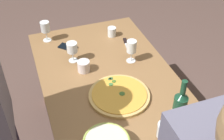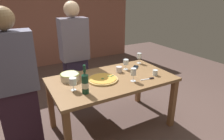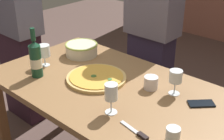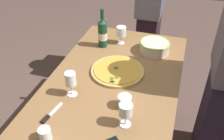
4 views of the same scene
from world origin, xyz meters
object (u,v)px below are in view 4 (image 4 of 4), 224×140
at_px(serving_bowl, 155,46).
at_px(wine_glass_by_bottle, 121,32).
at_px(wine_bottle, 103,33).
at_px(cup_ceramic, 125,102).
at_px(wine_glass_near_pizza, 71,80).
at_px(wine_glass_far_right, 126,111).
at_px(dining_table, 112,93).
at_px(pizza, 118,71).
at_px(pizza_knife, 49,115).
at_px(person_host, 151,9).
at_px(cup_amber, 45,134).

relative_size(serving_bowl, wine_glass_by_bottle, 1.60).
bearing_deg(wine_glass_by_bottle, wine_bottle, -54.96).
xyz_separation_m(serving_bowl, wine_glass_by_bottle, (-0.06, -0.30, 0.06)).
height_order(wine_bottle, wine_glass_by_bottle, wine_bottle).
height_order(serving_bowl, cup_ceramic, serving_bowl).
xyz_separation_m(wine_glass_near_pizza, wine_glass_far_right, (0.15, 0.40, -0.01)).
bearing_deg(wine_glass_near_pizza, wine_glass_far_right, 69.73).
distance_m(wine_glass_near_pizza, cup_ceramic, 0.36).
height_order(dining_table, wine_glass_by_bottle, wine_glass_by_bottle).
relative_size(pizza, wine_glass_by_bottle, 2.53).
distance_m(dining_table, wine_glass_near_pizza, 0.35).
bearing_deg(pizza, pizza_knife, -26.44).
bearing_deg(wine_bottle, person_host, 157.21).
distance_m(pizza, serving_bowl, 0.42).
distance_m(wine_glass_far_right, cup_amber, 0.45).
distance_m(dining_table, person_host, 1.15).
bearing_deg(pizza_knife, dining_table, 146.82).
relative_size(pizza, wine_glass_far_right, 2.53).
xyz_separation_m(wine_glass_by_bottle, wine_glass_far_right, (0.88, 0.27, -0.00)).
distance_m(wine_bottle, pizza_knife, 0.87).
height_order(wine_bottle, cup_ceramic, wine_bottle).
relative_size(pizza, cup_amber, 5.13).
height_order(wine_glass_by_bottle, wine_glass_far_right, same).
bearing_deg(pizza_knife, wine_bottle, 177.37).
height_order(pizza, wine_bottle, wine_bottle).
bearing_deg(cup_amber, wine_glass_by_bottle, 174.42).
height_order(pizza, wine_glass_far_right, wine_glass_far_right).
distance_m(dining_table, serving_bowl, 0.56).
bearing_deg(dining_table, pizza_knife, -33.18).
xyz_separation_m(dining_table, cup_ceramic, (0.19, 0.14, 0.13)).
height_order(wine_glass_far_right, person_host, person_host).
xyz_separation_m(serving_bowl, wine_glass_far_right, (0.83, -0.03, 0.06)).
distance_m(cup_amber, cup_ceramic, 0.50).
distance_m(serving_bowl, wine_glass_near_pizza, 0.80).
distance_m(wine_glass_by_bottle, cup_ceramic, 0.78).
bearing_deg(wine_bottle, dining_table, 25.89).
bearing_deg(person_host, pizza_knife, -8.89).
height_order(wine_bottle, wine_glass_near_pizza, wine_bottle).
distance_m(wine_glass_near_pizza, wine_glass_by_bottle, 0.75).
xyz_separation_m(wine_bottle, wine_glass_near_pizza, (0.65, 0.01, -0.01)).
xyz_separation_m(serving_bowl, pizza_knife, (0.90, -0.47, -0.04)).
bearing_deg(serving_bowl, wine_glass_far_right, -1.75).
xyz_separation_m(cup_amber, cup_ceramic, (-0.37, 0.34, 0.00)).
relative_size(wine_bottle, wine_glass_far_right, 2.16).
height_order(dining_table, person_host, person_host).
height_order(dining_table, wine_glass_far_right, wine_glass_far_right).
relative_size(wine_glass_near_pizza, cup_ceramic, 2.01).
relative_size(cup_ceramic, pizza_knife, 0.45).
distance_m(dining_table, cup_amber, 0.61).
bearing_deg(wine_glass_far_right, pizza_knife, -81.14).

